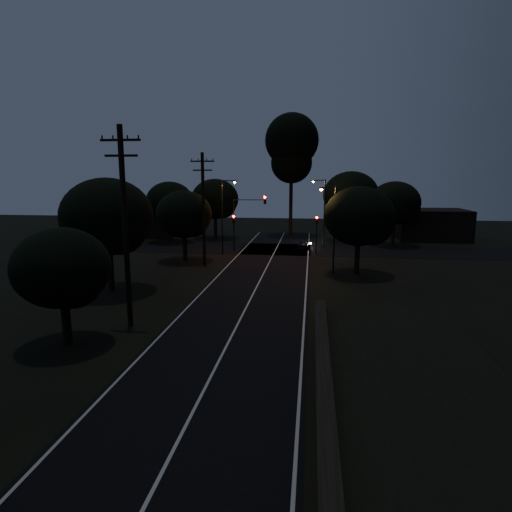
# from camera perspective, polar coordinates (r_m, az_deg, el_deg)

# --- Properties ---
(road_surface) EXTENTS (60.00, 70.00, 0.03)m
(road_surface) POSITION_cam_1_polar(r_m,az_deg,el_deg) (39.21, 1.35, -1.70)
(road_surface) COLOR black
(road_surface) RESTS_ON ground
(retaining_wall) EXTENTS (6.93, 26.00, 1.60)m
(retaining_wall) POSITION_cam_1_polar(r_m,az_deg,el_deg) (13.13, 24.85, -26.39)
(retaining_wall) COLOR black
(retaining_wall) RESTS_ON ground
(utility_pole_mid) EXTENTS (2.20, 0.30, 11.00)m
(utility_pole_mid) POSITION_cam_1_polar(r_m,az_deg,el_deg) (24.32, -17.07, 4.01)
(utility_pole_mid) COLOR black
(utility_pole_mid) RESTS_ON ground
(utility_pole_far) EXTENTS (2.20, 0.30, 10.50)m
(utility_pole_far) POSITION_cam_1_polar(r_m,az_deg,el_deg) (40.36, -7.03, 6.44)
(utility_pole_far) COLOR black
(utility_pole_far) RESTS_ON ground
(tree_left_b) EXTENTS (4.65, 4.65, 5.91)m
(tree_left_b) POSITION_cam_1_polar(r_m,az_deg,el_deg) (22.77, -24.23, -1.74)
(tree_left_b) COLOR black
(tree_left_b) RESTS_ON ground
(tree_left_c) EXTENTS (6.54, 6.54, 8.27)m
(tree_left_c) POSITION_cam_1_polar(r_m,az_deg,el_deg) (32.35, -18.93, 4.71)
(tree_left_c) COLOR black
(tree_left_c) RESTS_ON ground
(tree_left_d) EXTENTS (5.52, 5.52, 7.00)m
(tree_left_d) POSITION_cam_1_polar(r_m,az_deg,el_deg) (42.87, -9.37, 5.34)
(tree_left_d) COLOR black
(tree_left_d) RESTS_ON ground
(tree_far_nw) EXTENTS (6.36, 6.36, 8.05)m
(tree_far_nw) POSITION_cam_1_polar(r_m,az_deg,el_deg) (58.37, -5.29, 7.44)
(tree_far_nw) COLOR black
(tree_far_nw) RESTS_ON ground
(tree_far_w) EXTENTS (6.06, 6.06, 7.73)m
(tree_far_w) POSITION_cam_1_polar(r_m,az_deg,el_deg) (55.89, -11.25, 6.95)
(tree_far_w) COLOR black
(tree_far_w) RESTS_ON ground
(tree_far_ne) EXTENTS (7.14, 7.14, 9.03)m
(tree_far_ne) POSITION_cam_1_polar(r_m,az_deg,el_deg) (57.13, 12.79, 7.79)
(tree_far_ne) COLOR black
(tree_far_ne) RESTS_ON ground
(tree_far_e) EXTENTS (6.14, 6.14, 7.79)m
(tree_far_e) POSITION_cam_1_polar(r_m,az_deg,el_deg) (54.91, 18.24, 6.59)
(tree_far_e) COLOR black
(tree_far_e) RESTS_ON ground
(tree_right_a) EXTENTS (5.94, 5.94, 7.55)m
(tree_right_a) POSITION_cam_1_polar(r_m,az_deg,el_deg) (37.26, 13.88, 4.97)
(tree_right_a) COLOR black
(tree_right_a) RESTS_ON ground
(tall_pine) EXTENTS (7.53, 7.53, 17.12)m
(tall_pine) POSITION_cam_1_polar(r_m,az_deg,el_deg) (62.20, 4.78, 14.21)
(tall_pine) COLOR black
(tall_pine) RESTS_ON ground
(building_left) EXTENTS (10.00, 8.00, 4.40)m
(building_left) POSITION_cam_1_polar(r_m,az_deg,el_deg) (64.00, -14.71, 4.70)
(building_left) COLOR black
(building_left) RESTS_ON ground
(building_right) EXTENTS (9.00, 7.00, 4.00)m
(building_right) POSITION_cam_1_polar(r_m,az_deg,el_deg) (62.39, 22.28, 3.93)
(building_right) COLOR black
(building_right) RESTS_ON ground
(signal_left) EXTENTS (0.28, 0.35, 4.10)m
(signal_left) POSITION_cam_1_polar(r_m,az_deg,el_deg) (48.08, -2.97, 3.97)
(signal_left) COLOR black
(signal_left) RESTS_ON ground
(signal_right) EXTENTS (0.28, 0.35, 4.10)m
(signal_right) POSITION_cam_1_polar(r_m,az_deg,el_deg) (47.30, 8.09, 3.77)
(signal_right) COLOR black
(signal_right) RESTS_ON ground
(signal_mast) EXTENTS (3.70, 0.35, 6.25)m
(signal_mast) POSITION_cam_1_polar(r_m,az_deg,el_deg) (47.66, -0.98, 5.74)
(signal_mast) COLOR black
(signal_mast) RESTS_ON ground
(streetlight_a) EXTENTS (1.66, 0.26, 8.00)m
(streetlight_a) POSITION_cam_1_polar(r_m,az_deg,el_deg) (46.10, -4.31, 5.92)
(streetlight_a) COLOR black
(streetlight_a) RESTS_ON ground
(streetlight_b) EXTENTS (1.66, 0.26, 8.00)m
(streetlight_b) POSITION_cam_1_polar(r_m,az_deg,el_deg) (51.13, 8.90, 6.28)
(streetlight_b) COLOR black
(streetlight_b) RESTS_ON ground
(streetlight_c) EXTENTS (1.46, 0.26, 7.50)m
(streetlight_c) POSITION_cam_1_polar(r_m,az_deg,el_deg) (37.24, 10.17, 4.26)
(streetlight_c) COLOR black
(streetlight_c) RESTS_ON ground
(car) EXTENTS (1.66, 3.33, 1.09)m
(car) POSITION_cam_1_polar(r_m,az_deg,el_deg) (49.73, 6.38, 1.47)
(car) COLOR black
(car) RESTS_ON ground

